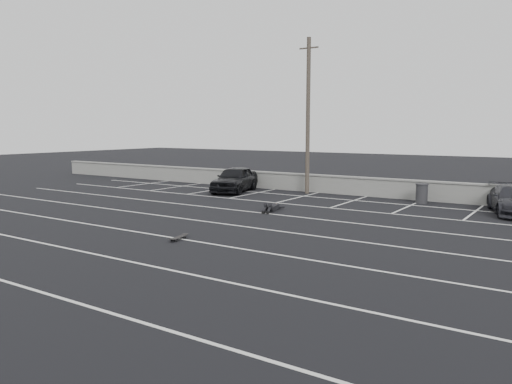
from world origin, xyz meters
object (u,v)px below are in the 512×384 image
Objects in this scene: car_left at (235,179)px; trash_bin at (422,193)px; skateboard at (178,238)px; utility_pole at (308,116)px; person at (273,205)px.

car_left is 10.74m from trash_bin.
skateboard is (6.03, -11.62, -0.69)m from car_left.
utility_pole is 8.84× the size of trash_bin.
person is (1.47, -6.19, -4.26)m from utility_pole.
trash_bin is 0.40× the size of person.
trash_bin is (10.64, 1.45, -0.26)m from car_left.
car_left is 13.11m from skateboard.
car_left is 4.47× the size of trash_bin.
utility_pole is at bearing 177.76° from trash_bin.
person is (5.44, -4.48, -0.53)m from car_left.
trash_bin is at bearing -2.24° from utility_pole.
utility_pole is 14.19m from skateboard.
person is at bearing -131.26° from trash_bin.
person is (-5.20, -5.93, -0.28)m from trash_bin.
trash_bin is at bearing 60.24° from skateboard.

